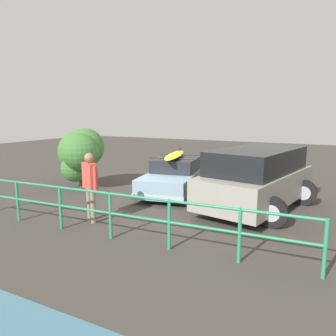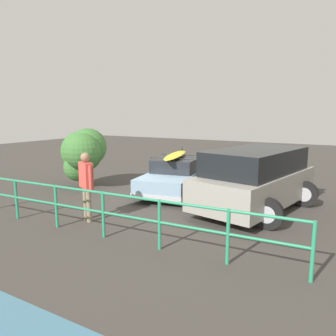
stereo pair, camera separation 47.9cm
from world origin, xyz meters
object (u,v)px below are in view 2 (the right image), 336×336
sedan_car (177,176)px  suv_car (256,179)px  person_bystander (86,180)px  bush_near_left (83,152)px

sedan_car → suv_car: size_ratio=0.90×
person_bystander → bush_near_left: size_ratio=0.81×
person_bystander → bush_near_left: 4.09m
sedan_car → suv_car: suv_car is taller
bush_near_left → suv_car: bearing=-177.6°
suv_car → bush_near_left: bush_near_left is taller
suv_car → person_bystander: 4.70m
suv_car → bush_near_left: bearing=2.4°
sedan_car → bush_near_left: (3.40, 1.04, 0.74)m
sedan_car → suv_car: bearing=165.5°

